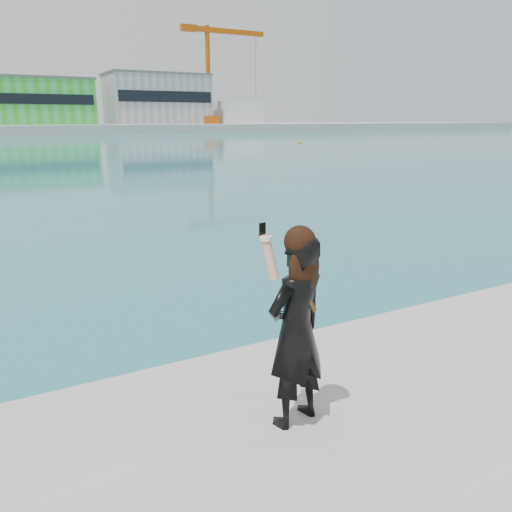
% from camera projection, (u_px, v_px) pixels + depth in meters
% --- Properties ---
extents(ground, '(500.00, 500.00, 0.00)m').
position_uv_depth(ground, '(272.00, 460.00, 5.08)').
color(ground, '#1B787D').
rests_on(ground, ground).
extents(warehouse_green, '(30.60, 16.36, 10.50)m').
position_uv_depth(warehouse_green, '(23.00, 101.00, 115.24)').
color(warehouse_green, green).
rests_on(warehouse_green, far_quay).
extents(warehouse_grey_right, '(25.50, 15.35, 12.50)m').
position_uv_depth(warehouse_grey_right, '(157.00, 99.00, 129.69)').
color(warehouse_grey_right, gray).
rests_on(warehouse_grey_right, far_quay).
extents(ancillary_shed, '(12.00, 10.00, 6.00)m').
position_uv_depth(ancillary_shed, '(236.00, 112.00, 139.00)').
color(ancillary_shed, silver).
rests_on(ancillary_shed, far_quay).
extents(dock_crane, '(23.00, 4.00, 24.00)m').
position_uv_depth(dock_crane, '(212.00, 72.00, 128.89)').
color(dock_crane, '#C3520B').
rests_on(dock_crane, far_quay).
extents(flagpole_right, '(1.28, 0.16, 8.00)m').
position_uv_depth(flagpole_right, '(92.00, 104.00, 116.00)').
color(flagpole_right, silver).
rests_on(flagpole_right, far_quay).
extents(buoy_near, '(0.50, 0.50, 0.50)m').
position_uv_depth(buoy_near, '(299.00, 143.00, 70.30)').
color(buoy_near, '#DBC90B').
rests_on(buoy_near, ground).
extents(woman, '(0.69, 0.54, 1.77)m').
position_uv_depth(woman, '(296.00, 326.00, 4.14)').
color(woman, black).
rests_on(woman, near_quay).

